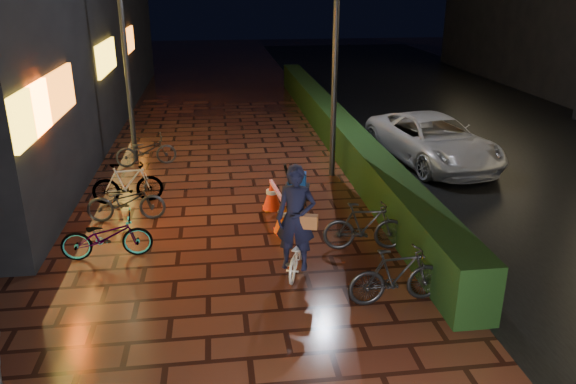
{
  "coord_description": "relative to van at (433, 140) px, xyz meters",
  "views": [
    {
      "loc": [
        -0.29,
        -8.47,
        4.76
      ],
      "look_at": [
        0.95,
        1.08,
        1.1
      ],
      "focal_mm": 35.0,
      "sensor_mm": 36.0,
      "label": 1
    }
  ],
  "objects": [
    {
      "name": "hedge",
      "position": [
        -2.24,
        2.29,
        -0.15
      ],
      "size": [
        0.7,
        20.0,
        1.0
      ],
      "primitive_type": "cube",
      "color": "black",
      "rests_on": "ground"
    },
    {
      "name": "cart_assembly",
      "position": [
        -4.12,
        -2.47,
        -0.13
      ],
      "size": [
        0.66,
        0.56,
        1.01
      ],
      "color": "black",
      "rests_on": "ground"
    },
    {
      "name": "van",
      "position": [
        0.0,
        0.0,
        0.0
      ],
      "size": [
        2.92,
        4.94,
        1.29
      ],
      "primitive_type": "imported",
      "rotation": [
        0.0,
        0.0,
        0.18
      ],
      "color": "#AEAEB3",
      "rests_on": "ground"
    },
    {
      "name": "parked_bikes_hedge",
      "position": [
        -3.19,
        -5.88,
        -0.18
      ],
      "size": [
        1.61,
        2.45,
        0.94
      ],
      "color": "black",
      "rests_on": "ground"
    },
    {
      "name": "lamp_post_hedge",
      "position": [
        -2.94,
        -0.68,
        2.32
      ],
      "size": [
        0.51,
        0.15,
        5.4
      ],
      "color": "black",
      "rests_on": "ground"
    },
    {
      "name": "parked_bikes_storefront",
      "position": [
        -7.84,
        -2.22,
        -0.22
      ],
      "size": [
        1.79,
        6.19,
        0.94
      ],
      "color": "black",
      "rests_on": "ground"
    },
    {
      "name": "traffic_barrier",
      "position": [
        -4.65,
        -3.37,
        -0.32
      ],
      "size": [
        0.53,
        1.64,
        0.66
      ],
      "color": "#E3500B",
      "rests_on": "ground"
    },
    {
      "name": "asphalt_road",
      "position": [
        3.46,
        -0.71,
        -0.65
      ],
      "size": [
        11.0,
        60.0,
        0.01
      ],
      "primitive_type": "cube",
      "color": "black",
      "rests_on": "ground"
    },
    {
      "name": "ground",
      "position": [
        -5.54,
        -5.71,
        -0.65
      ],
      "size": [
        80.0,
        80.0,
        0.0
      ],
      "primitive_type": "plane",
      "color": "#381911",
      "rests_on": "ground"
    },
    {
      "name": "lamp_post_sf",
      "position": [
        -8.13,
        1.25,
        2.23
      ],
      "size": [
        0.5,
        0.16,
        5.24
      ],
      "color": "black",
      "rests_on": "ground"
    },
    {
      "name": "cyclist",
      "position": [
        -4.59,
        -5.67,
        0.07
      ],
      "size": [
        0.88,
        1.44,
        1.95
      ],
      "color": "white",
      "rests_on": "ground"
    }
  ]
}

